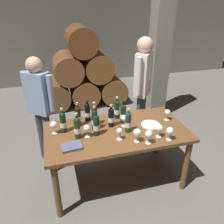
# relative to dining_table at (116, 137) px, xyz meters

# --- Properties ---
(ground_plane) EXTENTS (14.00, 14.00, 0.00)m
(ground_plane) POSITION_rel_dining_table_xyz_m (0.00, 0.00, -0.67)
(ground_plane) COLOR #66635E
(cellar_back_wall) EXTENTS (10.00, 0.24, 2.80)m
(cellar_back_wall) POSITION_rel_dining_table_xyz_m (0.00, 4.20, 0.73)
(cellar_back_wall) COLOR slate
(cellar_back_wall) RESTS_ON ground_plane
(barrel_stack) EXTENTS (1.86, 0.90, 1.69)m
(barrel_stack) POSITION_rel_dining_table_xyz_m (0.00, 2.60, -0.01)
(barrel_stack) COLOR brown
(barrel_stack) RESTS_ON ground_plane
(stone_pillar) EXTENTS (0.32, 0.32, 2.60)m
(stone_pillar) POSITION_rel_dining_table_xyz_m (1.30, 1.60, 0.63)
(stone_pillar) COLOR slate
(stone_pillar) RESTS_ON ground_plane
(dining_table) EXTENTS (1.70, 0.90, 0.76)m
(dining_table) POSITION_rel_dining_table_xyz_m (0.00, 0.00, 0.00)
(dining_table) COLOR brown
(dining_table) RESTS_ON ground_plane
(wine_bottle_0) EXTENTS (0.07, 0.07, 0.30)m
(wine_bottle_0) POSITION_rel_dining_table_xyz_m (0.12, -0.06, 0.22)
(wine_bottle_0) COLOR #19381E
(wine_bottle_0) RESTS_ON dining_table
(wine_bottle_1) EXTENTS (0.07, 0.07, 0.31)m
(wine_bottle_1) POSITION_rel_dining_table_xyz_m (-0.22, 0.21, 0.22)
(wine_bottle_1) COLOR black
(wine_bottle_1) RESTS_ON dining_table
(wine_bottle_2) EXTENTS (0.07, 0.07, 0.30)m
(wine_bottle_2) POSITION_rel_dining_table_xyz_m (0.10, 0.30, 0.22)
(wine_bottle_2) COLOR black
(wine_bottle_2) RESTS_ON dining_table
(wine_bottle_3) EXTENTS (0.07, 0.07, 0.31)m
(wine_bottle_3) POSITION_rel_dining_table_xyz_m (-0.61, 0.14, 0.23)
(wine_bottle_3) COLOR black
(wine_bottle_3) RESTS_ON dining_table
(wine_bottle_4) EXTENTS (0.07, 0.07, 0.31)m
(wine_bottle_4) POSITION_rel_dining_table_xyz_m (-0.24, 0.10, 0.23)
(wine_bottle_4) COLOR black
(wine_bottle_4) RESTS_ON dining_table
(wine_bottle_5) EXTENTS (0.07, 0.07, 0.29)m
(wine_bottle_5) POSITION_rel_dining_table_xyz_m (-0.03, 0.12, 0.22)
(wine_bottle_5) COLOR black
(wine_bottle_5) RESTS_ON dining_table
(wine_bottle_6) EXTENTS (0.07, 0.07, 0.31)m
(wine_bottle_6) POSITION_rel_dining_table_xyz_m (-0.42, 0.24, 0.23)
(wine_bottle_6) COLOR black
(wine_bottle_6) RESTS_ON dining_table
(wine_bottle_7) EXTENTS (0.07, 0.07, 0.32)m
(wine_bottle_7) POSITION_rel_dining_table_xyz_m (-0.47, -0.04, 0.23)
(wine_bottle_7) COLOR #19381E
(wine_bottle_7) RESTS_ON dining_table
(wine_bottle_8) EXTENTS (0.07, 0.07, 0.28)m
(wine_bottle_8) POSITION_rel_dining_table_xyz_m (-0.29, 0.34, 0.21)
(wine_bottle_8) COLOR black
(wine_bottle_8) RESTS_ON dining_table
(wine_bottle_9) EXTENTS (0.07, 0.07, 0.31)m
(wine_bottle_9) POSITION_rel_dining_table_xyz_m (-0.25, -0.03, 0.22)
(wine_bottle_9) COLOR black
(wine_bottle_9) RESTS_ON dining_table
(wine_bottle_10) EXTENTS (0.07, 0.07, 0.30)m
(wine_bottle_10) POSITION_rel_dining_table_xyz_m (0.13, 0.16, 0.22)
(wine_bottle_10) COLOR black
(wine_bottle_10) RESTS_ON dining_table
(wine_glass_0) EXTENTS (0.08, 0.08, 0.15)m
(wine_glass_0) POSITION_rel_dining_table_xyz_m (-0.36, -0.04, 0.20)
(wine_glass_0) COLOR white
(wine_glass_0) RESTS_ON dining_table
(wine_glass_1) EXTENTS (0.08, 0.08, 0.16)m
(wine_glass_1) POSITION_rel_dining_table_xyz_m (-0.72, 0.13, 0.20)
(wine_glass_1) COLOR white
(wine_glass_1) RESTS_ON dining_table
(wine_glass_2) EXTENTS (0.09, 0.09, 0.16)m
(wine_glass_2) POSITION_rel_dining_table_xyz_m (0.26, -0.35, 0.20)
(wine_glass_2) COLOR white
(wine_glass_2) RESTS_ON dining_table
(wine_glass_3) EXTENTS (0.08, 0.08, 0.16)m
(wine_glass_3) POSITION_rel_dining_table_xyz_m (0.42, -0.27, 0.20)
(wine_glass_3) COLOR white
(wine_glass_3) RESTS_ON dining_table
(wine_glass_4) EXTENTS (0.09, 0.09, 0.16)m
(wine_glass_4) POSITION_rel_dining_table_xyz_m (0.15, -0.29, 0.21)
(wine_glass_4) COLOR white
(wine_glass_4) RESTS_ON dining_table
(wine_glass_5) EXTENTS (0.08, 0.08, 0.15)m
(wine_glass_5) POSITION_rel_dining_table_xyz_m (0.71, 0.07, 0.20)
(wine_glass_5) COLOR white
(wine_glass_5) RESTS_ON dining_table
(wine_glass_6) EXTENTS (0.07, 0.07, 0.14)m
(wine_glass_6) POSITION_rel_dining_table_xyz_m (-0.02, -0.19, 0.19)
(wine_glass_6) COLOR white
(wine_glass_6) RESTS_ON dining_table
(wine_glass_7) EXTENTS (0.08, 0.08, 0.16)m
(wine_glass_7) POSITION_rel_dining_table_xyz_m (0.12, 0.07, 0.20)
(wine_glass_7) COLOR white
(wine_glass_7) RESTS_ON dining_table
(wine_glass_8) EXTENTS (0.09, 0.09, 0.16)m
(wine_glass_8) POSITION_rel_dining_table_xyz_m (0.51, -0.35, 0.20)
(wine_glass_8) COLOR white
(wine_glass_8) RESTS_ON dining_table
(tasting_notebook) EXTENTS (0.24, 0.18, 0.03)m
(tasting_notebook) POSITION_rel_dining_table_xyz_m (-0.56, -0.21, 0.11)
(tasting_notebook) COLOR #4C5670
(tasting_notebook) RESTS_ON dining_table
(serving_plate) EXTENTS (0.24, 0.24, 0.01)m
(serving_plate) POSITION_rel_dining_table_xyz_m (0.45, -0.00, 0.10)
(serving_plate) COLOR white
(serving_plate) RESTS_ON dining_table
(sommelier_presenting) EXTENTS (0.35, 0.40, 1.72)m
(sommelier_presenting) POSITION_rel_dining_table_xyz_m (0.63, 0.75, 0.37)
(sommelier_presenting) COLOR #383842
(sommelier_presenting) RESTS_ON ground_plane
(taster_seated_left) EXTENTS (0.40, 0.34, 1.54)m
(taster_seated_left) POSITION_rel_dining_table_xyz_m (-0.87, 0.72, 0.25)
(taster_seated_left) COLOR #383842
(taster_seated_left) RESTS_ON ground_plane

